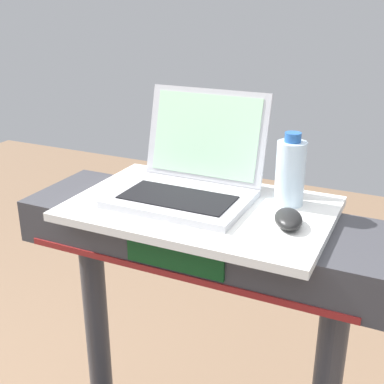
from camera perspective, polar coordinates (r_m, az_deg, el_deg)
desk_board at (r=1.22m, az=1.01°, el=-1.85°), size 0.62×0.41×0.02m
laptop at (r=1.25m, az=-0.30°, el=1.73°), size 0.33×0.30×0.25m
computer_mouse at (r=1.12m, az=10.81°, el=-2.98°), size 0.09×0.11×0.03m
water_bottle at (r=1.21m, az=11.02°, el=2.22°), size 0.07×0.07×0.18m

